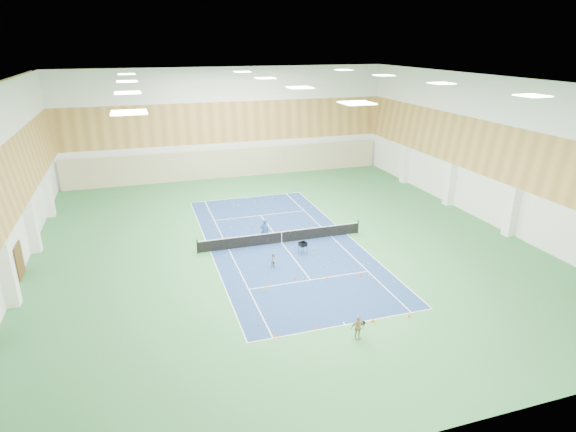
{
  "coord_description": "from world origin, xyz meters",
  "views": [
    {
      "loc": [
        -9.87,
        -32.45,
        14.65
      ],
      "look_at": [
        0.63,
        0.36,
        2.0
      ],
      "focal_mm": 30.0,
      "sensor_mm": 36.0,
      "label": 1
    }
  ],
  "objects_px": {
    "child_court": "(274,260)",
    "ball_cart": "(303,248)",
    "child_apron": "(358,328)",
    "tennis_net": "(282,236)",
    "coach": "(265,230)"
  },
  "relations": [
    {
      "from": "coach",
      "to": "child_apron",
      "type": "xyz_separation_m",
      "value": [
        1.23,
        -13.93,
        -0.25
      ]
    },
    {
      "from": "tennis_net",
      "to": "child_apron",
      "type": "bearing_deg",
      "value": -89.7
    },
    {
      "from": "coach",
      "to": "ball_cart",
      "type": "distance_m",
      "value": 3.71
    },
    {
      "from": "tennis_net",
      "to": "coach",
      "type": "bearing_deg",
      "value": 148.98
    },
    {
      "from": "coach",
      "to": "ball_cart",
      "type": "height_order",
      "value": "coach"
    },
    {
      "from": "coach",
      "to": "child_court",
      "type": "xyz_separation_m",
      "value": [
        -0.56,
        -4.56,
        -0.38
      ]
    },
    {
      "from": "child_apron",
      "to": "ball_cart",
      "type": "distance_m",
      "value": 10.9
    },
    {
      "from": "tennis_net",
      "to": "child_apron",
      "type": "xyz_separation_m",
      "value": [
        0.07,
        -13.23,
        0.11
      ]
    },
    {
      "from": "tennis_net",
      "to": "coach",
      "type": "relative_size",
      "value": 7.02
    },
    {
      "from": "child_court",
      "to": "coach",
      "type": "bearing_deg",
      "value": 48.69
    },
    {
      "from": "child_court",
      "to": "child_apron",
      "type": "bearing_deg",
      "value": -113.46
    },
    {
      "from": "child_court",
      "to": "ball_cart",
      "type": "distance_m",
      "value": 3.01
    },
    {
      "from": "child_court",
      "to": "tennis_net",
      "type": "bearing_deg",
      "value": 31.72
    },
    {
      "from": "coach",
      "to": "child_court",
      "type": "height_order",
      "value": "coach"
    },
    {
      "from": "tennis_net",
      "to": "child_apron",
      "type": "height_order",
      "value": "child_apron"
    }
  ]
}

